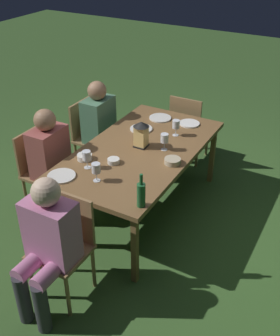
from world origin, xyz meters
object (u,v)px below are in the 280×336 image
at_px(bowl_olives, 114,161).
at_px(wine_glass_d, 176,125).
at_px(dining_table, 140,153).
at_px(plate_d, 189,123).
at_px(plate_c, 160,118).
at_px(green_bottle_on_table, 141,194).
at_px(chair_head_near, 188,125).
at_px(person_in_green, 104,126).
at_px(wine_glass_c, 96,169).
at_px(lantern_centerpiece, 141,133).
at_px(wine_glass_a, 164,139).
at_px(person_in_pink, 47,242).
at_px(bowl_bread, 173,161).
at_px(wine_glass_b, 87,156).
at_px(person_in_rust, 55,159).
at_px(chair_side_left_a, 90,134).
at_px(bowl_salad, 85,157).
at_px(chair_head_far, 65,242).
at_px(plate_a, 61,176).
at_px(chair_side_left_b, 41,167).
at_px(plate_b, 141,129).

bearing_deg(bowl_olives, wine_glass_d, 161.41).
relative_size(dining_table, wine_glass_d, 11.34).
relative_size(plate_d, bowl_olives, 1.99).
distance_m(dining_table, plate_c, 0.73).
distance_m(green_bottle_on_table, bowl_olives, 0.70).
bearing_deg(plate_d, chair_head_near, -156.65).
bearing_deg(chair_head_near, plate_d, 23.35).
relative_size(person_in_green, wine_glass_c, 6.80).
height_order(lantern_centerpiece, wine_glass_a, lantern_centerpiece).
distance_m(person_in_pink, bowl_bread, 1.37).
bearing_deg(dining_table, plate_c, -169.02).
height_order(lantern_centerpiece, wine_glass_b, lantern_centerpiece).
relative_size(dining_table, person_in_rust, 1.67).
relative_size(chair_side_left_a, bowl_salad, 6.29).
height_order(chair_head_near, wine_glass_b, wine_glass_b).
distance_m(chair_side_left_a, person_in_green, 0.25).
relative_size(dining_table, wine_glass_a, 11.34).
bearing_deg(person_in_green, chair_side_left_a, -90.00).
xyz_separation_m(chair_head_near, person_in_pink, (2.61, 0.00, 0.15)).
bearing_deg(bowl_olives, person_in_green, -141.13).
height_order(chair_head_far, bowl_salad, chair_head_far).
bearing_deg(wine_glass_c, person_in_pink, 3.59).
xyz_separation_m(plate_c, bowl_bread, (0.81, 0.53, 0.02)).
bearing_deg(wine_glass_b, plate_a, -25.40).
xyz_separation_m(chair_side_left_b, wine_glass_b, (0.11, 0.67, 0.37)).
bearing_deg(plate_d, dining_table, -15.31).
height_order(plate_d, bowl_salad, bowl_salad).
bearing_deg(wine_glass_c, chair_side_left_a, -142.06).
distance_m(wine_glass_c, bowl_salad, 0.40).
distance_m(chair_side_left_a, wine_glass_c, 1.45).
distance_m(chair_head_near, wine_glass_d, 0.89).
bearing_deg(wine_glass_c, chair_head_far, 4.90).
height_order(person_in_rust, plate_b, person_in_rust).
relative_size(chair_head_near, wine_glass_c, 5.15).
distance_m(chair_side_left_b, wine_glass_c, 0.97).
bearing_deg(wine_glass_c, plate_d, 170.06).
bearing_deg(green_bottle_on_table, lantern_centerpiece, -151.07).
xyz_separation_m(chair_side_left_a, plate_b, (0.06, 0.72, 0.26)).
distance_m(chair_side_left_b, green_bottle_on_table, 1.46).
distance_m(chair_head_near, chair_side_left_b, 1.87).
xyz_separation_m(wine_glass_a, wine_glass_d, (-0.33, -0.03, 0.00)).
distance_m(chair_head_near, plate_a, 2.03).
bearing_deg(bowl_bread, chair_head_near, -163.19).
distance_m(chair_side_left_a, chair_head_near, 1.19).
distance_m(person_in_rust, bowl_salad, 0.39).
bearing_deg(wine_glass_b, lantern_centerpiece, 158.85).
bearing_deg(wine_glass_b, plate_c, 175.42).
bearing_deg(chair_head_far, person_in_rust, -137.41).
xyz_separation_m(lantern_centerpiece, bowl_bread, (0.15, 0.41, -0.12)).
xyz_separation_m(chair_side_left_b, chair_head_far, (0.78, 0.91, 0.00)).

